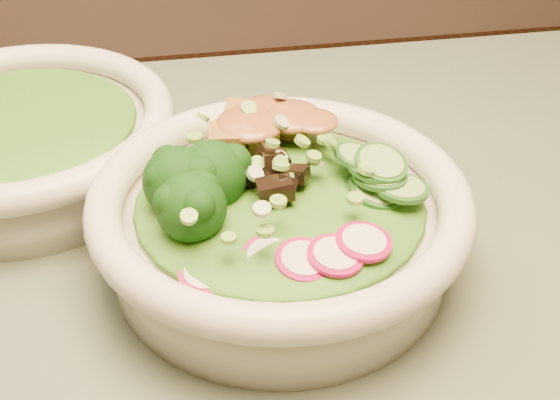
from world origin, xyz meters
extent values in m
cube|color=#526050|center=(0.00, 0.00, 0.73)|extent=(1.20, 0.80, 0.03)
cylinder|color=silver|center=(-0.16, 0.06, 0.77)|extent=(0.23, 0.23, 0.05)
torus|color=silver|center=(-0.16, 0.06, 0.81)|extent=(0.26, 0.26, 0.02)
cylinder|color=silver|center=(-0.35, 0.20, 0.77)|extent=(0.22, 0.22, 0.05)
torus|color=silver|center=(-0.35, 0.20, 0.80)|extent=(0.24, 0.24, 0.02)
ellipsoid|color=#215E13|center=(-0.16, 0.06, 0.81)|extent=(0.19, 0.19, 0.02)
ellipsoid|color=#215E13|center=(-0.35, 0.20, 0.80)|extent=(0.16, 0.16, 0.02)
ellipsoid|color=brown|center=(-0.16, 0.12, 0.83)|extent=(0.07, 0.05, 0.02)
camera|label=1|loc=(-0.23, -0.35, 1.11)|focal=50.00mm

